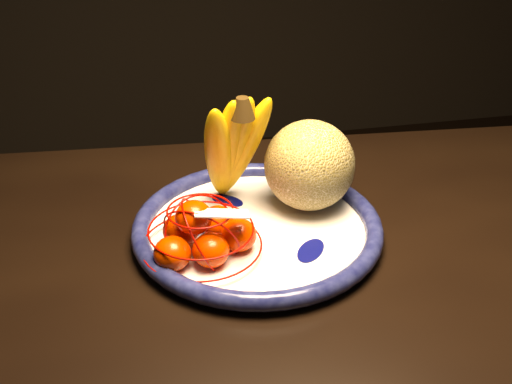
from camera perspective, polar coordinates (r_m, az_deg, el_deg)
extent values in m
cube|color=black|center=(0.84, 0.74, -11.24)|extent=(1.68, 1.09, 0.04)
cylinder|color=white|center=(0.94, 0.12, -3.60)|extent=(0.33, 0.33, 0.01)
torus|color=#080A36|center=(0.94, 0.13, -3.04)|extent=(0.37, 0.37, 0.03)
cylinder|color=white|center=(0.95, 0.12, -3.83)|extent=(0.16, 0.16, 0.01)
ellipsoid|color=#080C56|center=(0.89, 4.88, -5.21)|extent=(0.12, 0.14, 0.00)
ellipsoid|color=#080C56|center=(1.01, -2.58, -0.75)|extent=(0.12, 0.12, 0.00)
ellipsoid|color=#080C56|center=(0.93, -6.33, -3.93)|extent=(0.11, 0.09, 0.00)
sphere|color=olive|center=(0.97, 4.78, 2.39)|extent=(0.14, 0.14, 0.14)
ellipsoid|color=yellow|center=(0.94, -3.32, 3.80)|extent=(0.07, 0.13, 0.20)
ellipsoid|color=yellow|center=(0.95, -2.57, 4.10)|extent=(0.05, 0.11, 0.20)
ellipsoid|color=yellow|center=(0.95, -1.91, 4.26)|extent=(0.09, 0.12, 0.20)
ellipsoid|color=yellow|center=(0.96, -1.11, 4.34)|extent=(0.12, 0.11, 0.20)
cone|color=black|center=(0.91, -2.34, 9.25)|extent=(0.04, 0.04, 0.03)
ellipsoid|color=red|center=(0.85, -7.46, -5.45)|extent=(0.05, 0.05, 0.05)
ellipsoid|color=red|center=(0.86, -4.03, -5.19)|extent=(0.05, 0.05, 0.05)
ellipsoid|color=red|center=(0.88, -1.57, -3.83)|extent=(0.05, 0.05, 0.05)
ellipsoid|color=red|center=(0.90, -6.72, -3.41)|extent=(0.05, 0.05, 0.05)
ellipsoid|color=red|center=(0.91, -3.43, -2.66)|extent=(0.05, 0.05, 0.05)
ellipsoid|color=red|center=(0.86, -5.56, -2.27)|extent=(0.05, 0.05, 0.05)
torus|color=#9E0600|center=(0.89, -4.84, -4.68)|extent=(0.19, 0.19, 0.00)
torus|color=#9E0600|center=(0.87, -4.91, -3.28)|extent=(0.16, 0.16, 0.00)
torus|color=#9E0600|center=(0.86, -5.00, -1.65)|extent=(0.10, 0.10, 0.00)
torus|color=#9E0600|center=(0.88, -4.88, -3.85)|extent=(0.12, 0.10, 0.10)
torus|color=#9E0600|center=(0.88, -4.88, -3.85)|extent=(0.06, 0.11, 0.10)
torus|color=#9E0600|center=(0.88, -4.88, -3.85)|extent=(0.12, 0.10, 0.10)
cube|color=white|center=(0.84, -3.08, -1.91)|extent=(0.07, 0.03, 0.01)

